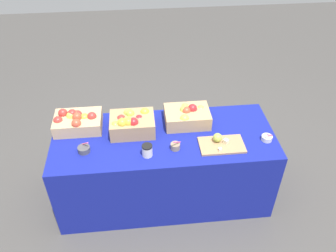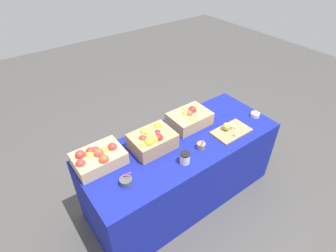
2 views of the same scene
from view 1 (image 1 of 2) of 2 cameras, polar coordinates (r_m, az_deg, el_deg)
ground_plane at (r=3.49m, az=-0.59°, el=-10.93°), size 10.00×10.00×0.00m
table at (r=3.22m, az=-0.63°, el=-6.67°), size 1.90×0.76×0.74m
apple_crate_left at (r=3.11m, az=-14.64°, el=0.82°), size 0.40×0.29×0.17m
apple_crate_middle at (r=2.98m, az=-5.98°, el=0.47°), size 0.38×0.28×0.19m
apple_crate_right at (r=3.08m, az=3.20°, el=1.70°), size 0.39×0.28×0.18m
cutting_board_front at (r=2.90m, az=8.64°, el=-2.81°), size 0.37×0.22×0.09m
sample_bowl_near at (r=2.89m, az=-13.60°, el=-3.71°), size 0.10×0.10×0.11m
sample_bowl_mid at (r=3.03m, az=15.88°, el=-1.90°), size 0.09×0.09×0.09m
sample_bowl_far at (r=2.83m, az=1.21°, el=-3.32°), size 0.09×0.09×0.11m
coffee_cup at (r=2.76m, az=-3.42°, el=-4.02°), size 0.08×0.08×0.10m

